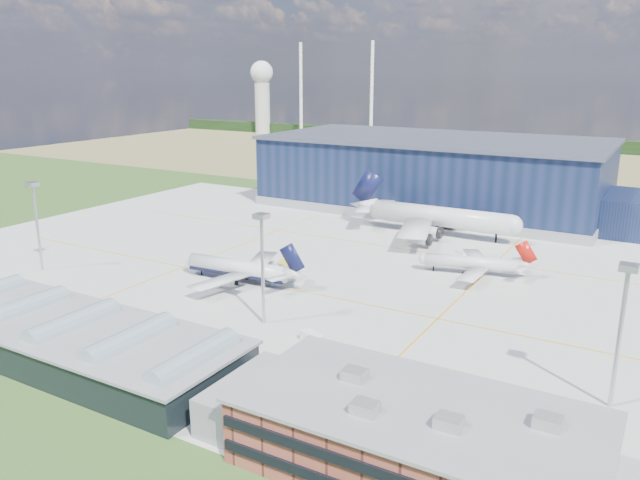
{
  "coord_description": "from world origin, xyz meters",
  "views": [
    {
      "loc": [
        79.55,
        -126.64,
        50.12
      ],
      "look_at": [
        2.21,
        6.17,
        8.04
      ],
      "focal_mm": 35.0,
      "sensor_mm": 36.0,
      "label": 1
    }
  ],
  "objects": [
    {
      "name": "hangar",
      "position": [
        2.81,
        94.8,
        11.62
      ],
      "size": [
        145.0,
        62.0,
        26.1
      ],
      "color": "#0F1B34",
      "rests_on": "ground"
    },
    {
      "name": "apron",
      "position": [
        0.0,
        10.0,
        0.03
      ],
      "size": [
        220.0,
        160.0,
        0.08
      ],
      "color": "#AAABA5",
      "rests_on": "ground"
    },
    {
      "name": "horizon_dressing",
      "position": [
        -191.3,
        294.39,
        34.2
      ],
      "size": [
        440.2,
        18.0,
        70.0
      ],
      "color": "white",
      "rests_on": "ground"
    },
    {
      "name": "ops_building",
      "position": [
        55.01,
        -60.0,
        4.79
      ],
      "size": [
        46.0,
        23.0,
        10.9
      ],
      "color": "brown",
      "rests_on": "ground"
    },
    {
      "name": "airliner_navy",
      "position": [
        -10.45,
        -12.0,
        5.67
      ],
      "size": [
        36.96,
        36.26,
        11.34
      ],
      "primitive_type": null,
      "rotation": [
        0.0,
        0.0,
        3.21
      ],
      "color": "silver",
      "rests_on": "ground"
    },
    {
      "name": "gse_van_c",
      "position": [
        12.2,
        -46.0,
        1.1
      ],
      "size": [
        4.81,
        2.77,
        2.19
      ],
      "primitive_type": "cube",
      "rotation": [
        0.0,
        0.0,
        1.44
      ],
      "color": "white",
      "rests_on": "ground"
    },
    {
      "name": "treeline",
      "position": [
        0.0,
        300.0,
        4.0
      ],
      "size": [
        600.0,
        8.0,
        8.0
      ],
      "primitive_type": "cube",
      "color": "black",
      "rests_on": "ground"
    },
    {
      "name": "light_mast_west",
      "position": [
        -60.0,
        -30.0,
        15.43
      ],
      "size": [
        2.6,
        2.6,
        23.0
      ],
      "color": "#A8ABAF",
      "rests_on": "ground"
    },
    {
      "name": "gse_tug_c",
      "position": [
        6.43,
        62.0,
        0.7
      ],
      "size": [
        2.68,
        3.58,
        1.4
      ],
      "primitive_type": "cube",
      "rotation": [
        0.0,
        0.0,
        -0.23
      ],
      "color": "yellow",
      "rests_on": "ground"
    },
    {
      "name": "airliner_widebody",
      "position": [
        16.72,
        55.0,
        9.32
      ],
      "size": [
        57.18,
        55.94,
        18.64
      ],
      "primitive_type": null,
      "rotation": [
        0.0,
        0.0,
        0.0
      ],
      "color": "silver",
      "rests_on": "ground"
    },
    {
      "name": "gse_van_a",
      "position": [
        23.45,
        -33.33,
        1.08
      ],
      "size": [
        5.4,
        3.93,
        2.16
      ],
      "primitive_type": "cube",
      "rotation": [
        0.0,
        0.0,
        1.17
      ],
      "color": "white",
      "rests_on": "ground"
    },
    {
      "name": "farmland",
      "position": [
        0.0,
        220.0,
        0.0
      ],
      "size": [
        600.0,
        220.0,
        0.01
      ],
      "primitive_type": "cube",
      "color": "#90834E",
      "rests_on": "ground"
    },
    {
      "name": "gse_cart_b",
      "position": [
        29.47,
        38.18,
        0.61
      ],
      "size": [
        3.36,
        2.99,
        1.21
      ],
      "primitive_type": "cube",
      "rotation": [
        0.0,
        0.0,
        1.06
      ],
      "color": "white",
      "rests_on": "ground"
    },
    {
      "name": "airliner_red",
      "position": [
        37.03,
        22.0,
        4.82
      ],
      "size": [
        35.78,
        35.32,
        9.65
      ],
      "primitive_type": null,
      "rotation": [
        0.0,
        0.0,
        3.39
      ],
      "color": "silver",
      "rests_on": "ground"
    },
    {
      "name": "light_mast_center",
      "position": [
        10.0,
        -30.0,
        15.43
      ],
      "size": [
        2.6,
        2.6,
        23.0
      ],
      "color": "#A8ABAF",
      "rests_on": "ground"
    },
    {
      "name": "airstair",
      "position": [
        -0.63,
        -6.88,
        1.65
      ],
      "size": [
        4.0,
        5.56,
        3.31
      ],
      "primitive_type": "cube",
      "rotation": [
        0.0,
        0.0,
        -0.42
      ],
      "color": "white",
      "rests_on": "ground"
    },
    {
      "name": "car_a",
      "position": [
        28.18,
        -48.0,
        0.62
      ],
      "size": [
        3.64,
        1.52,
        1.23
      ],
      "primitive_type": "imported",
      "rotation": [
        0.0,
        0.0,
        1.55
      ],
      "color": "#99999E",
      "rests_on": "ground"
    },
    {
      "name": "glass_concourse",
      "position": [
        -6.45,
        -60.0,
        3.69
      ],
      "size": [
        78.0,
        23.0,
        8.6
      ],
      "color": "black",
      "rests_on": "ground"
    },
    {
      "name": "gse_tug_a",
      "position": [
        -6.87,
        2.84,
        0.84
      ],
      "size": [
        3.64,
        4.63,
        1.69
      ],
      "primitive_type": "cube",
      "rotation": [
        0.0,
        0.0,
        0.32
      ],
      "color": "yellow",
      "rests_on": "ground"
    },
    {
      "name": "car_b",
      "position": [
        20.3,
        -48.0,
        0.57
      ],
      "size": [
        3.66,
        2.31,
        1.14
      ],
      "primitive_type": "imported",
      "rotation": [
        0.0,
        0.0,
        1.22
      ],
      "color": "#99999E",
      "rests_on": "ground"
    },
    {
      "name": "ground",
      "position": [
        0.0,
        0.0,
        0.0
      ],
      "size": [
        600.0,
        600.0,
        0.0
      ],
      "primitive_type": "plane",
      "color": "#28531F",
      "rests_on": "ground"
    },
    {
      "name": "light_mast_east",
      "position": [
        75.0,
        -30.0,
        15.43
      ],
      "size": [
        2.6,
        2.6,
        23.0
      ],
      "color": "#A8ABAF",
      "rests_on": "ground"
    }
  ]
}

